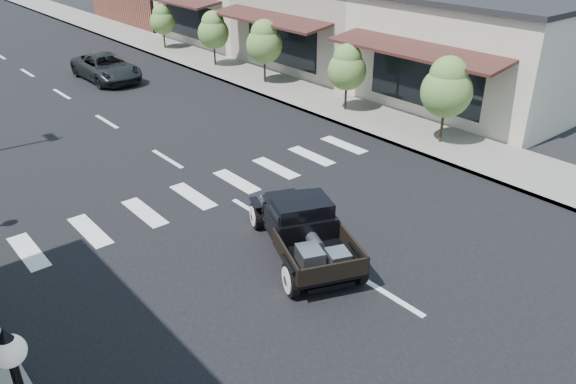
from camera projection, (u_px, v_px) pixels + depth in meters
ground at (300, 241)px, 14.60m from camera, size 120.00×120.00×0.00m
road at (78, 104)px, 24.87m from camera, size 14.00×80.00×0.02m
road_markings at (129, 136)px, 21.45m from camera, size 12.00×60.00×0.06m
sidewalk_right at (235, 71)px, 29.72m from camera, size 3.00×80.00×0.15m
storefront_near at (496, 48)px, 24.93m from camera, size 10.00×9.00×4.50m
storefront_mid at (351, 20)px, 31.10m from camera, size 10.00×9.00×4.50m
storefront_far at (253, 2)px, 37.26m from camera, size 10.00×9.00×4.50m
small_tree_a at (445, 102)px, 19.82m from camera, size 1.81×1.81×3.01m
small_tree_b at (347, 78)px, 23.23m from camera, size 1.60×1.60×2.66m
small_tree_c at (264, 52)px, 26.99m from camera, size 1.74×1.74×2.89m
small_tree_d at (214, 39)px, 30.05m from camera, size 1.66×1.66×2.76m
small_tree_e at (163, 27)px, 33.94m from camera, size 1.50×1.50×2.50m
hotrod_pickup at (304, 229)px, 13.72m from camera, size 3.43×4.67×1.47m
second_car at (106, 68)px, 28.13m from camera, size 2.15×4.65×1.29m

